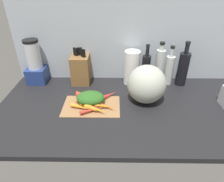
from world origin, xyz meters
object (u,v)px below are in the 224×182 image
bottle_0 (146,69)px  bottle_1 (159,66)px  carrot_7 (87,99)px  carrot_8 (93,110)px  carrot_9 (80,107)px  carrot_4 (87,96)px  carrot_10 (96,109)px  carrot_5 (92,105)px  blender_appliance (35,65)px  carrot_3 (95,105)px  paper_towel_roll (132,68)px  carrot_2 (89,107)px  winter_squash (146,84)px  bottle_3 (183,68)px  bottle_2 (169,69)px  carrot_1 (87,101)px  carrot_6 (109,95)px  knife_block (81,69)px  carrot_0 (107,107)px

bottle_0 → bottle_1: (9.72, 1.29, 1.84)cm
carrot_7 → bottle_1: bottle_1 is taller
carrot_8 → bottle_1: bottle_1 is taller
carrot_9 → bottle_1: 63.37cm
carrot_4 → carrot_10: carrot_10 is taller
carrot_5 → blender_appliance: 55.68cm
carrot_3 → carrot_9: size_ratio=1.55×
carrot_10 → paper_towel_roll: (23.06, 36.73, 9.74)cm
carrot_2 → winter_squash: 37.72cm
carrot_3 → bottle_3: size_ratio=0.57×
carrot_9 → bottle_2: 68.72cm
carrot_5 → carrot_9: same height
carrot_7 → carrot_1: bearing=-91.8°
carrot_7 → carrot_8: size_ratio=1.17×
blender_appliance → bottle_2: (95.78, -1.50, -2.33)cm
carrot_2 → winter_squash: winter_squash is taller
carrot_7 → bottle_0: 47.12cm
carrot_1 → blender_appliance: size_ratio=0.43×
carrot_9 → winter_squash: bearing=14.5°
carrot_10 → paper_towel_roll: paper_towel_roll is taller
carrot_1 → carrot_9: size_ratio=1.17×
blender_appliance → carrot_7: bearing=-34.0°
carrot_10 → bottle_3: 69.26cm
carrot_2 → bottle_2: 64.42cm
carrot_1 → carrot_5: bearing=-47.1°
bottle_2 → bottle_3: bottle_3 is taller
winter_squash → bottle_0: 22.50cm
carrot_5 → carrot_6: same height
carrot_4 → carrot_5: bearing=-67.1°
carrot_1 → carrot_10: size_ratio=0.97×
knife_block → carrot_6: bearing=-45.9°
carrot_3 → bottle_0: bearing=43.0°
carrot_8 → carrot_10: bearing=-2.5°
carrot_6 → bottle_1: size_ratio=0.42×
blender_appliance → bottle_2: 95.82cm
carrot_1 → paper_towel_roll: size_ratio=0.56×
carrot_1 → carrot_8: 9.57cm
bottle_2 → carrot_7: bearing=-155.5°
winter_squash → carrot_8: bearing=-158.1°
carrot_5 → carrot_7: carrot_7 is taller
carrot_2 → bottle_0: (37.28, 33.11, 9.34)cm
carrot_0 → carrot_3: carrot_3 is taller
carrot_1 → knife_block: knife_block is taller
carrot_4 → carrot_9: 12.88cm
carrot_3 → bottle_1: bottle_1 is taller
carrot_3 → bottle_0: (33.64, 31.35, 9.09)cm
carrot_9 → carrot_7: bearing=66.6°
carrot_2 → carrot_5: 2.98cm
bottle_0 → blender_appliance: bearing=178.4°
carrot_5 → bottle_2: bottle_2 is taller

